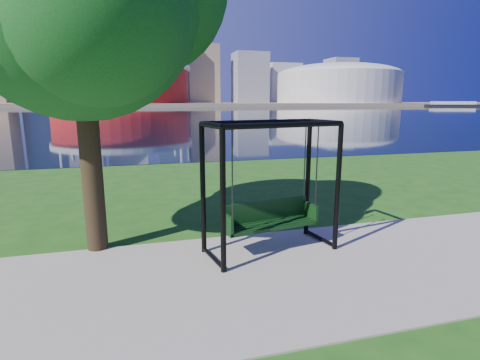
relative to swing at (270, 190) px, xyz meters
name	(u,v)px	position (x,y,z in m)	size (l,w,h in m)	color
ground	(248,265)	(-0.59, -0.53, -1.26)	(900.00, 900.00, 0.00)	#1E5114
path	(257,276)	(-0.59, -1.03, -1.25)	(120.00, 4.00, 0.03)	#9E937F
river	(143,112)	(-0.59, 101.47, -1.25)	(900.00, 180.00, 0.02)	black
far_bank	(138,104)	(-0.59, 305.47, -0.26)	(900.00, 228.00, 2.00)	#937F60
stadium	(120,82)	(-10.59, 234.47, 12.97)	(83.00, 83.00, 32.00)	maroon
arena	(338,83)	(134.41, 234.47, 14.61)	(84.00, 84.00, 26.56)	beige
skyline	(130,60)	(-4.86, 318.87, 34.63)	(392.00, 66.00, 96.50)	gray
swing	(270,190)	(0.00, 0.00, 0.00)	(2.70, 1.53, 2.61)	black
barge	(453,104)	(182.95, 182.15, 0.11)	(30.92, 19.07, 3.02)	black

